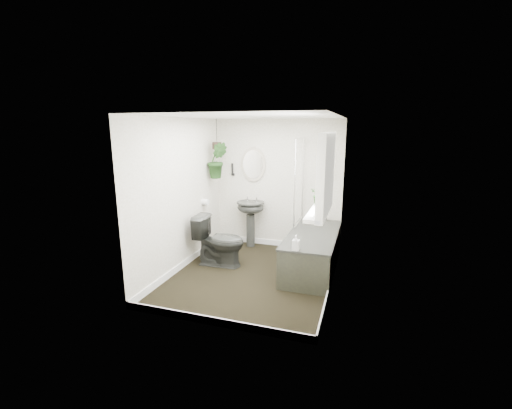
% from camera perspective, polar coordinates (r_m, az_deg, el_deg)
% --- Properties ---
extents(floor, '(2.30, 2.80, 0.02)m').
position_cam_1_polar(floor, '(5.21, -0.52, -11.79)').
color(floor, black).
rests_on(floor, ground).
extents(ceiling, '(2.30, 2.80, 0.02)m').
position_cam_1_polar(ceiling, '(4.75, -0.58, 14.61)').
color(ceiling, white).
rests_on(ceiling, ground).
extents(wall_back, '(2.30, 0.02, 2.30)m').
position_cam_1_polar(wall_back, '(6.18, 3.61, 3.35)').
color(wall_back, white).
rests_on(wall_back, ground).
extents(wall_front, '(2.30, 0.02, 2.30)m').
position_cam_1_polar(wall_front, '(3.58, -7.73, -3.67)').
color(wall_front, white).
rests_on(wall_front, ground).
extents(wall_left, '(0.02, 2.80, 2.30)m').
position_cam_1_polar(wall_left, '(5.33, -12.47, 1.56)').
color(wall_left, white).
rests_on(wall_left, ground).
extents(wall_right, '(0.02, 2.80, 2.30)m').
position_cam_1_polar(wall_right, '(4.62, 13.22, -0.16)').
color(wall_right, white).
rests_on(wall_right, ground).
extents(skirting, '(2.30, 2.80, 0.10)m').
position_cam_1_polar(skirting, '(5.19, -0.52, -11.19)').
color(skirting, white).
rests_on(skirting, floor).
extents(bathtub, '(0.72, 1.72, 0.58)m').
position_cam_1_polar(bathtub, '(5.38, 9.38, -7.71)').
color(bathtub, '#262825').
rests_on(bathtub, floor).
extents(bath_screen, '(0.04, 0.72, 1.40)m').
position_cam_1_polar(bath_screen, '(5.65, 7.19, 3.74)').
color(bath_screen, silver).
rests_on(bath_screen, bathtub).
extents(shower_box, '(0.20, 0.10, 0.35)m').
position_cam_1_polar(shower_box, '(5.91, 11.07, 6.63)').
color(shower_box, white).
rests_on(shower_box, wall_back).
extents(oval_mirror, '(0.46, 0.03, 0.62)m').
position_cam_1_polar(oval_mirror, '(6.22, -0.48, 6.69)').
color(oval_mirror, '#B1A790').
rests_on(oval_mirror, wall_back).
extents(wall_sconce, '(0.04, 0.04, 0.22)m').
position_cam_1_polar(wall_sconce, '(6.36, -3.95, 5.89)').
color(wall_sconce, black).
rests_on(wall_sconce, wall_back).
extents(toilet_roll_holder, '(0.11, 0.11, 0.11)m').
position_cam_1_polar(toilet_roll_holder, '(5.95, -8.48, 0.42)').
color(toilet_roll_holder, white).
rests_on(toilet_roll_holder, wall_left).
extents(window_recess, '(0.08, 1.00, 0.90)m').
position_cam_1_polar(window_recess, '(3.86, 11.64, 4.96)').
color(window_recess, white).
rests_on(window_recess, wall_right).
extents(window_sill, '(0.18, 1.00, 0.04)m').
position_cam_1_polar(window_sill, '(3.94, 10.36, -1.04)').
color(window_sill, white).
rests_on(window_sill, wall_right).
extents(window_blinds, '(0.01, 0.86, 0.76)m').
position_cam_1_polar(window_blinds, '(3.86, 10.97, 5.00)').
color(window_blinds, white).
rests_on(window_blinds, wall_right).
extents(toilet, '(0.81, 0.48, 0.80)m').
position_cam_1_polar(toilet, '(5.47, -6.08, -6.02)').
color(toilet, '#262825').
rests_on(toilet, floor).
extents(pedestal_sink, '(0.56, 0.50, 0.85)m').
position_cam_1_polar(pedestal_sink, '(6.28, -0.91, -3.27)').
color(pedestal_sink, '#262825').
rests_on(pedestal_sink, floor).
extents(sill_plant, '(0.26, 0.23, 0.26)m').
position_cam_1_polar(sill_plant, '(4.12, 10.73, 1.69)').
color(sill_plant, black).
rests_on(sill_plant, window_sill).
extents(hanging_plant, '(0.43, 0.39, 0.63)m').
position_cam_1_polar(hanging_plant, '(6.02, -6.47, 7.33)').
color(hanging_plant, black).
rests_on(hanging_plant, ceiling).
extents(soap_bottle, '(0.09, 0.09, 0.20)m').
position_cam_1_polar(soap_bottle, '(4.53, 6.67, -6.32)').
color(soap_bottle, '#2B221F').
rests_on(soap_bottle, bathtub).
extents(hanging_pot, '(0.16, 0.16, 0.12)m').
position_cam_1_polar(hanging_pot, '(6.00, -6.53, 9.73)').
color(hanging_pot, black).
rests_on(hanging_pot, ceiling).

